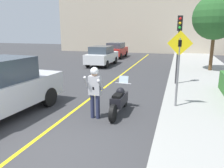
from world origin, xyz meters
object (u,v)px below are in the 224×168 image
(person_biker, at_px, (95,87))
(parked_car_red, at_px, (116,50))
(parked_car_white, at_px, (102,56))
(motorcycle, at_px, (119,100))
(traffic_light, at_px, (179,37))
(crossing_sign, at_px, (179,62))
(street_tree, at_px, (216,17))

(person_biker, distance_m, parked_car_red, 17.71)
(parked_car_white, bearing_deg, parked_car_red, 93.79)
(motorcycle, distance_m, parked_car_red, 17.20)
(motorcycle, relative_size, traffic_light, 0.63)
(person_biker, bearing_deg, parked_car_white, 108.25)
(crossing_sign, bearing_deg, street_tree, 75.62)
(street_tree, xyz_separation_m, parked_car_red, (-9.06, 6.68, -3.02))
(crossing_sign, height_order, parked_car_red, crossing_sign)
(street_tree, bearing_deg, traffic_light, -114.84)
(motorcycle, xyz_separation_m, crossing_sign, (1.99, 0.98, 1.36))
(person_biker, bearing_deg, traffic_light, 64.70)
(motorcycle, distance_m, parked_car_white, 11.48)
(person_biker, bearing_deg, motorcycle, 46.38)
(motorcycle, relative_size, parked_car_red, 0.53)
(person_biker, height_order, parked_car_red, person_biker)
(crossing_sign, relative_size, street_tree, 0.54)
(motorcycle, xyz_separation_m, parked_car_white, (-4.41, 10.59, 0.36))
(parked_car_white, xyz_separation_m, parked_car_red, (-0.39, 5.92, 0.00))
(crossing_sign, bearing_deg, parked_car_white, 123.65)
(person_biker, relative_size, parked_car_white, 0.43)
(person_biker, distance_m, parked_car_white, 11.91)
(motorcycle, relative_size, street_tree, 0.42)
(traffic_light, distance_m, parked_car_red, 13.62)
(motorcycle, xyz_separation_m, person_biker, (-0.68, -0.71, 0.62))
(motorcycle, bearing_deg, crossing_sign, 26.34)
(person_biker, height_order, traffic_light, traffic_light)
(traffic_light, height_order, parked_car_red, traffic_light)
(street_tree, relative_size, parked_car_white, 1.26)
(motorcycle, bearing_deg, person_biker, -133.62)
(motorcycle, xyz_separation_m, parked_car_red, (-4.80, 16.51, 0.36))
(parked_car_white, distance_m, parked_car_red, 5.93)
(street_tree, relative_size, parked_car_red, 1.26)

